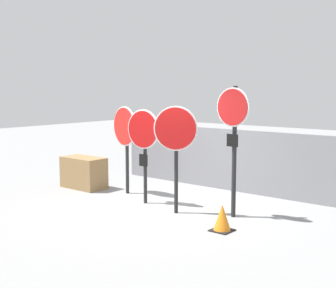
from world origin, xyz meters
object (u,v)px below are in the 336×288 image
stop_sign_2 (176,138)px  traffic_cone_0 (222,218)px  storage_crate (84,173)px  stop_sign_3 (233,128)px  stop_sign_1 (144,138)px  stop_sign_0 (125,133)px

stop_sign_2 → traffic_cone_0: 1.92m
traffic_cone_0 → storage_crate: size_ratio=0.42×
stop_sign_3 → stop_sign_2: bearing=-148.8°
stop_sign_2 → stop_sign_1: bearing=143.5°
stop_sign_3 → traffic_cone_0: 1.79m
stop_sign_0 → stop_sign_1: (1.00, -0.44, -0.01)m
stop_sign_1 → traffic_cone_0: stop_sign_1 is taller
stop_sign_1 → stop_sign_2: size_ratio=0.95×
stop_sign_2 → storage_crate: stop_sign_2 is taller
stop_sign_1 → stop_sign_2: 1.07m
stop_sign_3 → storage_crate: bearing=-173.8°
stop_sign_1 → stop_sign_2: (1.05, -0.20, 0.09)m
stop_sign_3 → storage_crate: 4.56m
stop_sign_0 → traffic_cone_0: bearing=-2.9°
stop_sign_0 → storage_crate: (-1.27, -0.21, -1.07)m
stop_sign_3 → stop_sign_1: bearing=-166.5°
stop_sign_0 → stop_sign_3: 3.09m
stop_sign_1 → traffic_cone_0: 2.76m
stop_sign_0 → traffic_cone_0: 3.76m
stop_sign_2 → storage_crate: size_ratio=1.88×
stop_sign_2 → traffic_cone_0: (1.36, -0.38, -1.31)m
traffic_cone_0 → storage_crate: bearing=170.2°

